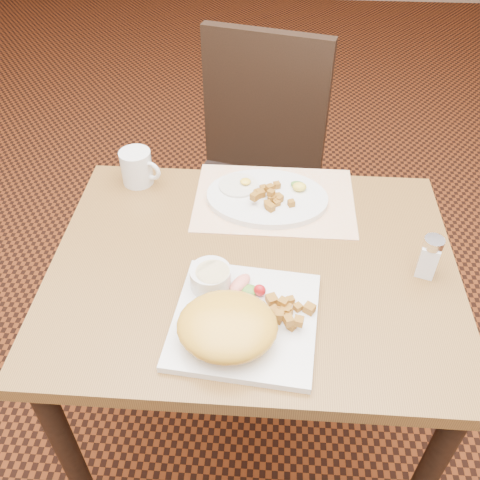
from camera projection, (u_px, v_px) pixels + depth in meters
The scene contains 15 objects.
ground at pixel (249, 430), 1.69m from camera, with size 8.00×8.00×0.00m, color black.
table at pixel (253, 296), 1.26m from camera, with size 0.90×0.70×0.75m.
chair_far at pixel (254, 169), 1.81m from camera, with size 0.51×0.52×0.97m.
placemat at pixel (274, 199), 1.35m from camera, with size 0.40×0.28×0.00m, color white.
plate_square at pixel (245, 320), 1.06m from camera, with size 0.28×0.28×0.02m, color silver.
plate_oval at pixel (267, 198), 1.34m from camera, with size 0.30×0.23×0.02m, color silver, non-canonical shape.
hollandaise_mound at pixel (226, 326), 1.00m from camera, with size 0.19×0.17×0.07m.
ramekin at pixel (211, 277), 1.10m from camera, with size 0.08×0.08×0.05m.
garnish_sq at pixel (247, 286), 1.10m from camera, with size 0.09×0.07×0.03m.
fried_egg at pixel (239, 185), 1.36m from camera, with size 0.10×0.10×0.02m.
garnish_ov at pixel (299, 186), 1.35m from camera, with size 0.05×0.05×0.02m.
salt_shaker at pixel (429, 256), 1.13m from camera, with size 0.05×0.05×0.10m.
coffee_mug at pixel (137, 167), 1.38m from camera, with size 0.11×0.08×0.09m.
home_fries_sq at pixel (286, 311), 1.05m from camera, with size 0.10×0.09×0.03m.
home_fries_ov at pixel (271, 196), 1.32m from camera, with size 0.11×0.11×0.03m.
Camera 1 is at (0.03, -0.84, 1.59)m, focal length 40.00 mm.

